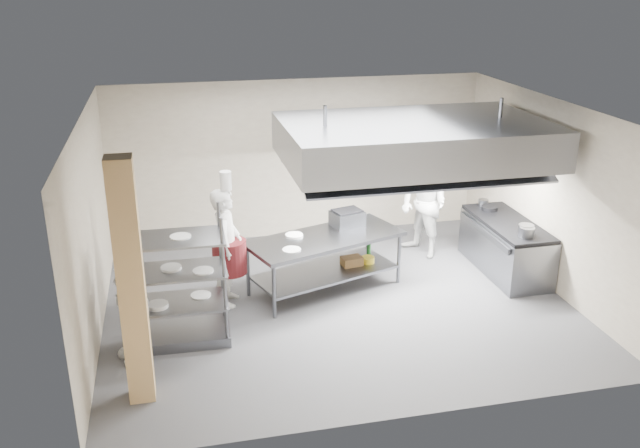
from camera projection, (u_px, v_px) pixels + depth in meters
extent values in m
plane|color=#353537|center=(337.00, 302.00, 10.55)|extent=(7.00, 7.00, 0.00)
plane|color=silver|center=(339.00, 110.00, 9.49)|extent=(7.00, 7.00, 0.00)
plane|color=tan|center=(299.00, 159.00, 12.75)|extent=(7.00, 0.00, 7.00)
plane|color=tan|center=(91.00, 230.00, 9.29)|extent=(0.00, 6.00, 6.00)
plane|color=tan|center=(551.00, 195.00, 10.74)|extent=(0.00, 6.00, 6.00)
cube|color=tan|center=(131.00, 285.00, 7.68)|extent=(0.30, 0.30, 3.00)
cube|color=slate|center=(414.00, 141.00, 10.33)|extent=(4.00, 2.50, 0.60)
cube|color=white|center=(357.00, 164.00, 10.26)|extent=(1.60, 0.12, 0.04)
cube|color=white|center=(467.00, 158.00, 10.63)|extent=(1.60, 0.12, 0.04)
cube|color=slate|center=(392.00, 156.00, 12.98)|extent=(1.50, 0.28, 0.04)
cube|color=slate|center=(325.00, 238.00, 10.67)|extent=(2.67, 1.78, 0.06)
cube|color=slate|center=(325.00, 272.00, 10.87)|extent=(2.45, 1.62, 0.04)
cube|color=slate|center=(505.00, 248.00, 11.49)|extent=(0.80, 2.00, 0.84)
cube|color=black|center=(508.00, 223.00, 11.33)|extent=(0.78, 1.96, 0.06)
imported|color=white|center=(227.00, 247.00, 10.21)|extent=(0.57, 0.75, 1.85)
imported|color=white|center=(424.00, 204.00, 11.97)|extent=(1.04, 1.15, 1.94)
imported|color=white|center=(130.00, 297.00, 8.72)|extent=(0.80, 1.14, 1.80)
cube|color=slate|center=(347.00, 218.00, 11.08)|extent=(0.58, 0.50, 0.24)
cube|color=olive|center=(352.00, 261.00, 11.04)|extent=(0.36, 0.28, 0.14)
cylinder|color=gray|center=(526.00, 230.00, 10.73)|extent=(0.24, 0.24, 0.17)
cylinder|color=silver|center=(182.00, 301.00, 9.26)|extent=(0.28, 0.28, 0.05)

